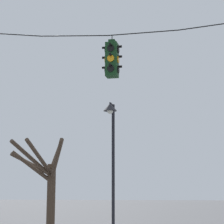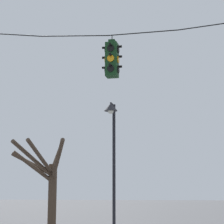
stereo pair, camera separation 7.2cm
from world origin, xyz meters
The scene contains 4 objects.
span_wire centered at (0.00, 0.11, 6.66)m, with size 14.37×0.03×0.87m.
traffic_light_over_intersection centered at (-0.90, 0.11, 5.64)m, with size 0.58×0.58×1.25m.
street_lamp centered at (-1.91, 4.70, 4.05)m, with size 0.52×0.89×5.33m.
bare_tree centered at (-6.04, 8.70, 2.51)m, with size 3.50×3.87×4.59m.
Camera 2 is at (1.71, -11.67, 1.87)m, focal length 70.00 mm.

